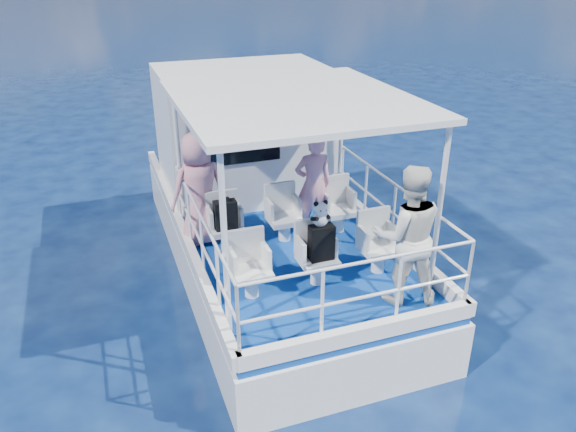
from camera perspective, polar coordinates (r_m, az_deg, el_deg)
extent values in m
plane|color=#07153A|center=(8.88, 0.09, -8.08)|extent=(2000.00, 2000.00, 0.00)
cube|color=white|center=(9.68, -1.92, -4.98)|extent=(3.00, 7.00, 1.60)
cube|color=navy|center=(9.27, -1.99, -0.46)|extent=(2.90, 6.90, 0.10)
cube|color=white|center=(10.02, -4.41, 8.57)|extent=(2.85, 2.00, 2.20)
cube|color=white|center=(7.41, 0.65, 11.68)|extent=(3.00, 3.20, 0.08)
cylinder|color=white|center=(6.12, -6.43, -3.14)|extent=(0.07, 0.07, 2.20)
cylinder|color=white|center=(7.14, 15.10, 0.47)|extent=(0.07, 0.07, 2.20)
cylinder|color=white|center=(8.73, -11.02, 5.57)|extent=(0.07, 0.07, 2.20)
cylinder|color=white|center=(9.47, 5.38, 7.53)|extent=(0.07, 0.07, 2.20)
cube|color=silver|center=(8.27, -6.26, -2.18)|extent=(0.48, 0.46, 0.38)
cube|color=silver|center=(8.49, -0.36, -1.24)|extent=(0.48, 0.46, 0.38)
cube|color=silver|center=(8.80, 5.18, -0.34)|extent=(0.48, 0.46, 0.38)
cube|color=silver|center=(7.17, -3.72, -6.76)|extent=(0.48, 0.46, 0.38)
cube|color=silver|center=(7.43, 2.99, -5.51)|extent=(0.48, 0.46, 0.38)
cube|color=silver|center=(7.78, 9.15, -4.29)|extent=(0.48, 0.46, 0.38)
imported|color=pink|center=(8.27, -9.02, 2.72)|extent=(0.70, 0.55, 1.70)
imported|color=pink|center=(8.49, 2.58, 3.21)|extent=(0.61, 0.43, 1.59)
imported|color=silver|center=(6.90, 11.99, -1.93)|extent=(1.03, 0.91, 1.80)
cube|color=black|center=(8.02, -6.36, 0.11)|extent=(0.32, 0.18, 0.42)
cube|color=black|center=(7.20, 3.41, -2.70)|extent=(0.32, 0.18, 0.47)
cube|color=black|center=(7.93, -6.36, 1.69)|extent=(0.10, 0.06, 0.06)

